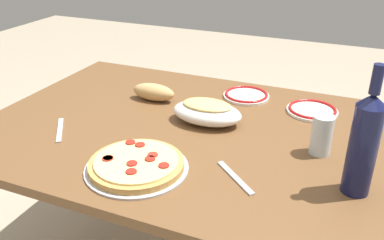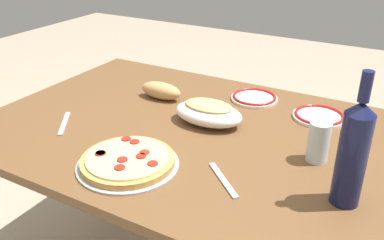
{
  "view_description": "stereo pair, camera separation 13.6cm",
  "coord_description": "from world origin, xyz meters",
  "px_view_note": "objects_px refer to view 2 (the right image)",
  "views": [
    {
      "loc": [
        -0.48,
        1.12,
        1.36
      ],
      "look_at": [
        0.0,
        0.0,
        0.76
      ],
      "focal_mm": 38.83,
      "sensor_mm": 36.0,
      "label": 1
    },
    {
      "loc": [
        -0.6,
        1.06,
        1.36
      ],
      "look_at": [
        0.0,
        0.0,
        0.76
      ],
      "focal_mm": 38.83,
      "sensor_mm": 36.0,
      "label": 2
    }
  ],
  "objects_px": {
    "pepperoni_pizza": "(128,161)",
    "side_plate_near": "(254,98)",
    "wine_bottle": "(353,152)",
    "water_glass": "(318,142)",
    "side_plate_far": "(319,116)",
    "baked_pasta_dish": "(208,112)",
    "bread_loaf": "(161,91)",
    "dining_table": "(192,156)"
  },
  "relations": [
    {
      "from": "dining_table",
      "to": "pepperoni_pizza",
      "type": "xyz_separation_m",
      "value": [
        0.04,
        0.29,
        0.12
      ]
    },
    {
      "from": "side_plate_far",
      "to": "pepperoni_pizza",
      "type": "bearing_deg",
      "value": 55.69
    },
    {
      "from": "side_plate_near",
      "to": "wine_bottle",
      "type": "bearing_deg",
      "value": 131.35
    },
    {
      "from": "side_plate_far",
      "to": "side_plate_near",
      "type": "bearing_deg",
      "value": -9.23
    },
    {
      "from": "dining_table",
      "to": "side_plate_near",
      "type": "distance_m",
      "value": 0.36
    },
    {
      "from": "wine_bottle",
      "to": "bread_loaf",
      "type": "relative_size",
      "value": 1.99
    },
    {
      "from": "pepperoni_pizza",
      "to": "side_plate_far",
      "type": "height_order",
      "value": "pepperoni_pizza"
    },
    {
      "from": "baked_pasta_dish",
      "to": "side_plate_near",
      "type": "relative_size",
      "value": 1.36
    },
    {
      "from": "water_glass",
      "to": "side_plate_far",
      "type": "relative_size",
      "value": 0.67
    },
    {
      "from": "dining_table",
      "to": "bread_loaf",
      "type": "bearing_deg",
      "value": -35.37
    },
    {
      "from": "water_glass",
      "to": "side_plate_near",
      "type": "relative_size",
      "value": 0.68
    },
    {
      "from": "wine_bottle",
      "to": "side_plate_near",
      "type": "distance_m",
      "value": 0.66
    },
    {
      "from": "water_glass",
      "to": "side_plate_far",
      "type": "distance_m",
      "value": 0.29
    },
    {
      "from": "baked_pasta_dish",
      "to": "pepperoni_pizza",
      "type": "bearing_deg",
      "value": 78.31
    },
    {
      "from": "side_plate_near",
      "to": "side_plate_far",
      "type": "xyz_separation_m",
      "value": [
        -0.26,
        0.04,
        -0.0
      ]
    },
    {
      "from": "water_glass",
      "to": "dining_table",
      "type": "bearing_deg",
      "value": -0.13
    },
    {
      "from": "baked_pasta_dish",
      "to": "water_glass",
      "type": "xyz_separation_m",
      "value": [
        -0.38,
        0.06,
        0.02
      ]
    },
    {
      "from": "baked_pasta_dish",
      "to": "bread_loaf",
      "type": "height_order",
      "value": "baked_pasta_dish"
    },
    {
      "from": "pepperoni_pizza",
      "to": "side_plate_near",
      "type": "distance_m",
      "value": 0.63
    },
    {
      "from": "baked_pasta_dish",
      "to": "bread_loaf",
      "type": "bearing_deg",
      "value": -21.44
    },
    {
      "from": "baked_pasta_dish",
      "to": "water_glass",
      "type": "bearing_deg",
      "value": 170.8
    },
    {
      "from": "dining_table",
      "to": "side_plate_far",
      "type": "relative_size",
      "value": 7.74
    },
    {
      "from": "dining_table",
      "to": "bread_loaf",
      "type": "relative_size",
      "value": 8.21
    },
    {
      "from": "side_plate_far",
      "to": "bread_loaf",
      "type": "xyz_separation_m",
      "value": [
        0.57,
        0.12,
        0.02
      ]
    },
    {
      "from": "water_glass",
      "to": "bread_loaf",
      "type": "height_order",
      "value": "water_glass"
    },
    {
      "from": "side_plate_far",
      "to": "bread_loaf",
      "type": "bearing_deg",
      "value": 11.96
    },
    {
      "from": "water_glass",
      "to": "side_plate_near",
      "type": "distance_m",
      "value": 0.46
    },
    {
      "from": "pepperoni_pizza",
      "to": "side_plate_far",
      "type": "bearing_deg",
      "value": -124.31
    },
    {
      "from": "side_plate_near",
      "to": "side_plate_far",
      "type": "distance_m",
      "value": 0.26
    },
    {
      "from": "dining_table",
      "to": "baked_pasta_dish",
      "type": "distance_m",
      "value": 0.16
    },
    {
      "from": "pepperoni_pizza",
      "to": "side_plate_near",
      "type": "xyz_separation_m",
      "value": [
        -0.13,
        -0.61,
        -0.01
      ]
    },
    {
      "from": "water_glass",
      "to": "side_plate_near",
      "type": "bearing_deg",
      "value": -45.61
    },
    {
      "from": "side_plate_near",
      "to": "water_glass",
      "type": "bearing_deg",
      "value": 134.39
    },
    {
      "from": "bread_loaf",
      "to": "baked_pasta_dish",
      "type": "bearing_deg",
      "value": 158.56
    },
    {
      "from": "side_plate_near",
      "to": "pepperoni_pizza",
      "type": "bearing_deg",
      "value": 77.68
    },
    {
      "from": "pepperoni_pizza",
      "to": "bread_loaf",
      "type": "distance_m",
      "value": 0.49
    },
    {
      "from": "pepperoni_pizza",
      "to": "side_plate_near",
      "type": "height_order",
      "value": "pepperoni_pizza"
    },
    {
      "from": "dining_table",
      "to": "bread_loaf",
      "type": "distance_m",
      "value": 0.31
    },
    {
      "from": "dining_table",
      "to": "water_glass",
      "type": "bearing_deg",
      "value": 179.87
    },
    {
      "from": "baked_pasta_dish",
      "to": "bread_loaf",
      "type": "relative_size",
      "value": 1.42
    },
    {
      "from": "wine_bottle",
      "to": "side_plate_near",
      "type": "xyz_separation_m",
      "value": [
        0.43,
        -0.48,
        -0.13
      ]
    },
    {
      "from": "bread_loaf",
      "to": "side_plate_near",
      "type": "bearing_deg",
      "value": -152.81
    }
  ]
}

